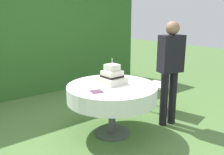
% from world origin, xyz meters
% --- Properties ---
extents(ground_plane, '(20.00, 20.00, 0.00)m').
position_xyz_m(ground_plane, '(0.00, 0.00, 0.00)').
color(ground_plane, '#547A3D').
extents(foliage_hedge, '(5.01, 0.46, 2.77)m').
position_xyz_m(foliage_hedge, '(0.00, 2.58, 1.38)').
color(foliage_hedge, '#336628').
rests_on(foliage_hedge, ground_plane).
extents(cake_table, '(1.27, 1.27, 0.73)m').
position_xyz_m(cake_table, '(0.00, 0.00, 0.62)').
color(cake_table, '#4C4C51').
rests_on(cake_table, ground_plane).
extents(wedding_cake, '(0.35, 0.35, 0.37)m').
position_xyz_m(wedding_cake, '(0.05, 0.07, 0.84)').
color(wedding_cake, silver).
rests_on(wedding_cake, cake_table).
extents(serving_plate_near, '(0.14, 0.14, 0.01)m').
position_xyz_m(serving_plate_near, '(-0.39, 0.18, 0.74)').
color(serving_plate_near, white).
rests_on(serving_plate_near, cake_table).
extents(serving_plate_far, '(0.10, 0.10, 0.01)m').
position_xyz_m(serving_plate_far, '(-0.31, -0.32, 0.74)').
color(serving_plate_far, white).
rests_on(serving_plate_far, cake_table).
extents(serving_plate_left, '(0.13, 0.13, 0.01)m').
position_xyz_m(serving_plate_left, '(0.31, 0.29, 0.74)').
color(serving_plate_left, white).
rests_on(serving_plate_left, cake_table).
extents(napkin_stack, '(0.17, 0.17, 0.01)m').
position_xyz_m(napkin_stack, '(-0.34, -0.11, 0.74)').
color(napkin_stack, '#603856').
rests_on(napkin_stack, cake_table).
extents(garden_chair, '(0.48, 0.48, 0.89)m').
position_xyz_m(garden_chair, '(1.23, 0.10, 0.54)').
color(garden_chair, white).
rests_on(garden_chair, ground_plane).
extents(standing_person, '(0.40, 0.28, 1.60)m').
position_xyz_m(standing_person, '(0.88, -0.30, 0.93)').
color(standing_person, black).
rests_on(standing_person, ground_plane).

